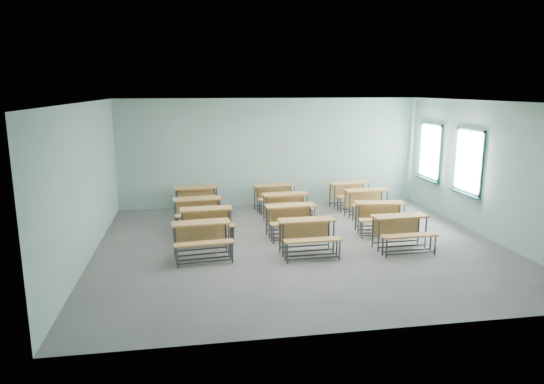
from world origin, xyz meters
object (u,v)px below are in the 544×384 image
at_px(desk_unit_r0c1, 308,232).
at_px(desk_unit_r3c1, 276,193).
at_px(desk_unit_r1c1, 292,216).
at_px(desk_unit_r2c2, 368,199).
at_px(desk_unit_r0c0, 202,235).
at_px(desk_unit_r3c0, 197,196).
at_px(desk_unit_r1c2, 381,213).
at_px(desk_unit_r1c0, 207,219).
at_px(desk_unit_r2c0, 198,208).
at_px(desk_unit_r2c1, 287,203).
at_px(desk_unit_r0c2, 402,227).
at_px(desk_unit_r3c2, 351,191).

bearing_deg(desk_unit_r0c1, desk_unit_r3c1, 88.71).
height_order(desk_unit_r1c1, desk_unit_r2c2, same).
height_order(desk_unit_r0c0, desk_unit_r3c0, same).
xyz_separation_m(desk_unit_r1c1, desk_unit_r3c0, (-2.20, 2.56, 0.00)).
bearing_deg(desk_unit_r2c2, desk_unit_r1c2, -103.47).
relative_size(desk_unit_r0c0, desk_unit_r1c2, 0.99).
bearing_deg(desk_unit_r1c0, desk_unit_r0c1, -35.92).
distance_m(desk_unit_r0c1, desk_unit_r2c0, 3.34).
bearing_deg(desk_unit_r0c0, desk_unit_r2c2, 23.77).
height_order(desk_unit_r0c1, desk_unit_r2c1, same).
relative_size(desk_unit_r0c2, desk_unit_r3c2, 0.94).
distance_m(desk_unit_r1c1, desk_unit_r2c0, 2.46).
relative_size(desk_unit_r0c2, desk_unit_r2c0, 0.96).
relative_size(desk_unit_r1c0, desk_unit_r1c1, 0.99).
bearing_deg(desk_unit_r3c1, desk_unit_r1c2, -57.15).
relative_size(desk_unit_r1c1, desk_unit_r2c0, 0.98).
bearing_deg(desk_unit_r0c0, desk_unit_r2c0, 85.21).
bearing_deg(desk_unit_r0c0, desk_unit_r0c2, -8.38).
relative_size(desk_unit_r3c1, desk_unit_r3c2, 0.98).
bearing_deg(desk_unit_r3c1, desk_unit_r1c0, -135.05).
height_order(desk_unit_r0c0, desk_unit_r1c1, same).
distance_m(desk_unit_r0c0, desk_unit_r2c2, 5.27).
height_order(desk_unit_r2c1, desk_unit_r3c2, same).
bearing_deg(desk_unit_r3c0, desk_unit_r1c2, -39.02).
distance_m(desk_unit_r1c2, desk_unit_r3c1, 3.41).
relative_size(desk_unit_r0c1, desk_unit_r2c1, 0.97).
relative_size(desk_unit_r2c0, desk_unit_r3c1, 1.00).
distance_m(desk_unit_r0c0, desk_unit_r2c0, 2.30).
bearing_deg(desk_unit_r3c1, desk_unit_r0c0, -126.62).
bearing_deg(desk_unit_r0c2, desk_unit_r0c0, 175.57).
distance_m(desk_unit_r0c1, desk_unit_r2c2, 3.63).
bearing_deg(desk_unit_r0c2, desk_unit_r2c0, 148.34).
xyz_separation_m(desk_unit_r0c0, desk_unit_r1c1, (2.15, 1.18, 0.00)).
height_order(desk_unit_r2c2, desk_unit_r3c0, same).
relative_size(desk_unit_r1c1, desk_unit_r3c0, 0.96).
bearing_deg(desk_unit_r3c2, desk_unit_r2c0, -170.62).
bearing_deg(desk_unit_r1c2, desk_unit_r3c2, 94.54).
relative_size(desk_unit_r1c2, desk_unit_r2c2, 1.02).
relative_size(desk_unit_r0c0, desk_unit_r1c0, 1.03).
bearing_deg(desk_unit_r3c2, desk_unit_r0c0, -148.23).
distance_m(desk_unit_r0c0, desk_unit_r0c2, 4.32).
distance_m(desk_unit_r2c0, desk_unit_r2c1, 2.32).
height_order(desk_unit_r1c2, desk_unit_r3c2, same).
relative_size(desk_unit_r2c0, desk_unit_r3c0, 0.98).
distance_m(desk_unit_r1c2, desk_unit_r3c2, 2.61).
height_order(desk_unit_r0c0, desk_unit_r1c2, same).
relative_size(desk_unit_r2c1, desk_unit_r3c1, 0.99).
height_order(desk_unit_r2c0, desk_unit_r2c1, same).
bearing_deg(desk_unit_r1c0, desk_unit_r3c2, 27.00).
xyz_separation_m(desk_unit_r0c0, desk_unit_r1c2, (4.35, 1.09, 0.00)).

